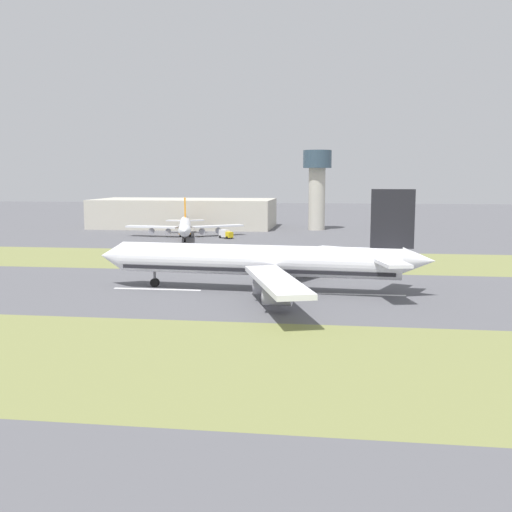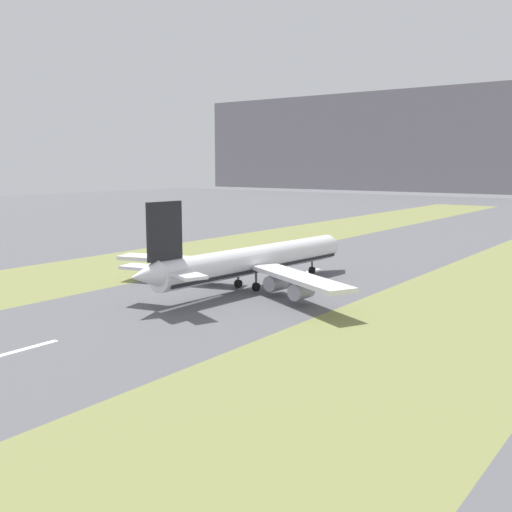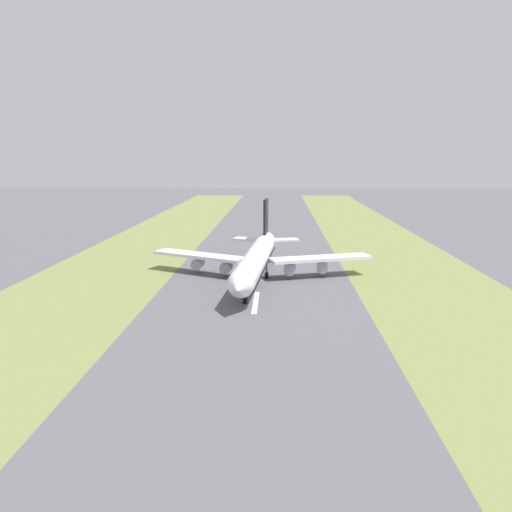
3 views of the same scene
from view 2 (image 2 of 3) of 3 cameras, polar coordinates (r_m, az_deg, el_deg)
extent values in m
plane|color=#56565B|center=(132.45, -0.58, -3.02)|extent=(800.00, 800.00, 0.00)
cube|color=olive|center=(163.08, -13.31, -1.03)|extent=(40.00, 600.00, 0.01)
cube|color=olive|center=(111.99, 18.23, -5.66)|extent=(40.00, 600.00, 0.01)
cube|color=silver|center=(93.92, -23.00, -8.68)|extent=(1.20, 18.00, 0.01)
cube|color=silver|center=(118.30, -6.10, -4.50)|extent=(1.20, 18.00, 0.01)
cube|color=silver|center=(149.57, 4.31, -1.68)|extent=(1.20, 18.00, 0.01)
cylinder|color=white|center=(131.76, 0.00, -0.34)|extent=(10.25, 56.29, 6.00)
cone|color=white|center=(155.88, 7.35, 1.00)|extent=(6.24, 5.43, 5.88)
cone|color=white|center=(110.38, -10.58, -1.85)|extent=(5.54, 6.37, 5.10)
cube|color=black|center=(132.03, 0.00, -1.05)|extent=(9.78, 54.04, 0.70)
cube|color=white|center=(138.97, -7.43, -0.32)|extent=(29.46, 14.50, 0.90)
cube|color=white|center=(115.59, 4.23, -2.11)|extent=(28.65, 18.26, 0.90)
cylinder|color=#93939E|center=(135.47, -3.99, -1.55)|extent=(3.56, 5.03, 3.20)
cylinder|color=#93939E|center=(139.56, -7.63, -1.30)|extent=(3.56, 5.03, 3.20)
cylinder|color=#93939E|center=(123.66, 1.95, -2.53)|extent=(3.56, 5.03, 3.20)
cylinder|color=#93939E|center=(115.56, 4.34, -3.35)|extent=(3.56, 5.03, 3.20)
cube|color=black|center=(112.41, -8.70, 2.36)|extent=(1.41, 8.04, 11.00)
cube|color=white|center=(117.65, -10.36, -1.09)|extent=(10.76, 6.63, 0.60)
cube|color=white|center=(109.41, -6.74, -1.75)|extent=(10.92, 7.88, 0.60)
cylinder|color=#59595E|center=(148.91, 5.36, -0.77)|extent=(0.50, 0.50, 3.20)
cylinder|color=black|center=(149.18, 5.35, -1.38)|extent=(1.03, 1.86, 1.80)
cylinder|color=#59595E|center=(131.89, -1.71, -1.97)|extent=(0.50, 0.50, 3.20)
cylinder|color=black|center=(132.20, -1.70, -2.65)|extent=(1.03, 1.86, 1.80)
cylinder|color=#59595E|center=(128.50, 0.00, -2.25)|extent=(0.50, 0.50, 3.20)
cylinder|color=black|center=(128.81, 0.00, -2.95)|extent=(1.03, 1.86, 1.80)
camera|label=1|loc=(212.41, -28.97, 6.43)|focal=42.00mm
camera|label=3|loc=(251.16, 17.37, 9.85)|focal=35.00mm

